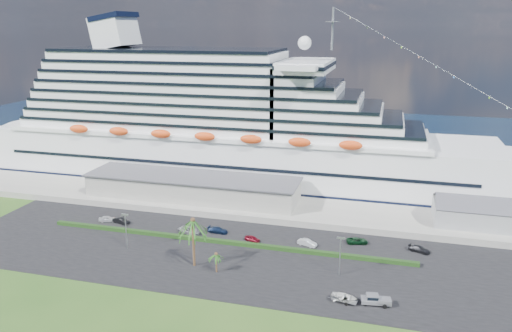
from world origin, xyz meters
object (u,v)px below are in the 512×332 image
(parked_car_3, at_px, (218,230))
(pickup_truck, at_px, (375,299))
(boat_trailer, at_px, (345,297))
(cruise_ship, at_px, (230,130))

(parked_car_3, distance_m, pickup_truck, 45.00)
(parked_car_3, height_order, boat_trailer, boat_trailer)
(parked_car_3, bearing_deg, pickup_truck, -118.76)
(cruise_ship, xyz_separation_m, boat_trailer, (43.63, -66.48, -15.48))
(parked_car_3, height_order, pickup_truck, pickup_truck)
(pickup_truck, bearing_deg, parked_car_3, 148.91)
(cruise_ship, height_order, boat_trailer, cruise_ship)
(pickup_truck, distance_m, boat_trailer, 5.52)
(cruise_ship, relative_size, boat_trailer, 32.18)
(parked_car_3, distance_m, boat_trailer, 40.90)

